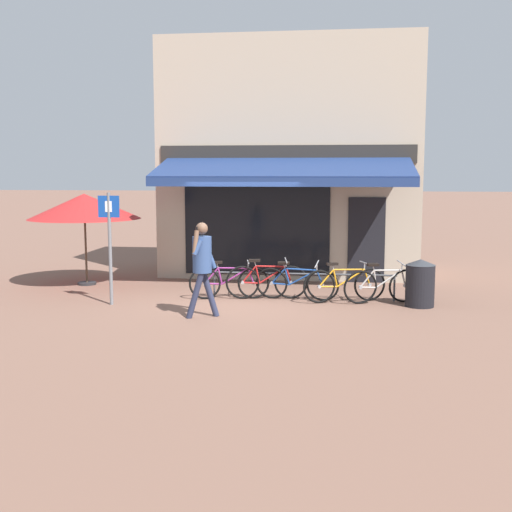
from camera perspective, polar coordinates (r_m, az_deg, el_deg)
name	(u,v)px	position (r m, az deg, el deg)	size (l,w,h in m)	color
ground_plane	(236,303)	(13.43, -1.77, -4.18)	(160.00, 160.00, 0.00)	brown
shop_front	(290,160)	(17.41, 3.07, 8.50)	(6.62, 4.95, 6.07)	tan
bike_rack_rail	(303,277)	(13.76, 4.19, -1.88)	(3.96, 0.04, 0.57)	#47494F
bicycle_purple	(229,282)	(13.78, -2.42, -2.32)	(1.71, 0.52, 0.82)	black
bicycle_red	(267,281)	(13.75, 0.95, -2.25)	(1.77, 0.52, 0.88)	black
bicycle_blue	(297,283)	(13.66, 3.63, -2.41)	(1.80, 0.56, 0.86)	black
bicycle_orange	(344,284)	(13.56, 7.87, -2.51)	(1.73, 0.73, 0.84)	black
bicycle_silver	(383,285)	(13.54, 11.21, -2.57)	(1.67, 0.65, 0.89)	black
pedestrian_adult	(202,259)	(11.97, -4.81, -0.26)	(0.60, 0.62, 1.80)	#282D47
litter_bin	(420,283)	(13.41, 14.38, -2.32)	(0.59, 0.59, 0.97)	black
parking_sign	(110,236)	(13.37, -12.88, 1.71)	(0.44, 0.07, 2.30)	slate
cafe_parasol	(84,206)	(15.91, -15.01, 4.27)	(2.67, 2.67, 2.20)	#4C3D2D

